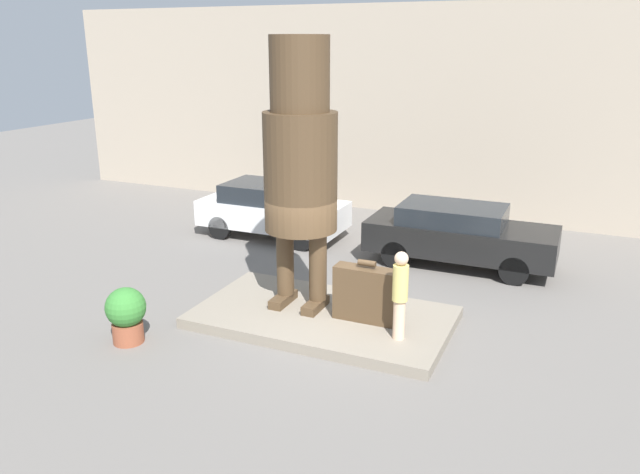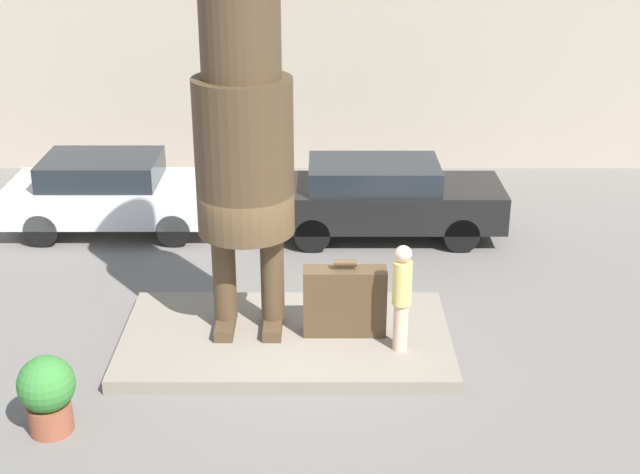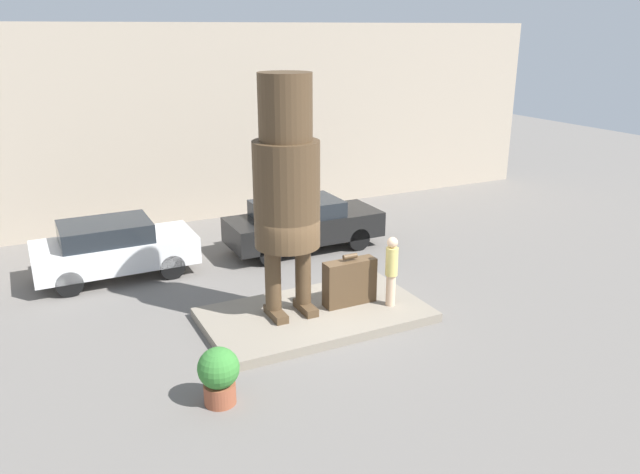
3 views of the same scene
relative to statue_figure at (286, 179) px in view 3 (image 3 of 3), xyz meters
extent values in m
plane|color=slate|center=(0.58, -0.22, -3.39)|extent=(60.00, 60.00, 0.00)
cube|color=gray|center=(0.58, -0.22, -3.28)|extent=(5.15, 2.90, 0.22)
cube|color=tan|center=(0.58, 9.03, -0.05)|extent=(28.00, 0.60, 6.66)
cube|color=#4C3823|center=(-0.37, -0.12, -3.08)|extent=(0.29, 0.84, 0.18)
cube|color=#4C3823|center=(0.37, -0.12, -3.08)|extent=(0.29, 0.84, 0.18)
cylinder|color=#4C3823|center=(-0.37, 0.00, -2.25)|extent=(0.37, 0.37, 1.47)
cylinder|color=#4C3823|center=(0.37, 0.00, -2.25)|extent=(0.37, 0.37, 1.47)
cylinder|color=#4C3823|center=(0.00, 0.00, -0.34)|extent=(1.47, 1.47, 2.36)
cylinder|color=#4C3823|center=(0.00, 0.00, 1.54)|extent=(1.15, 1.15, 1.41)
cube|color=#4C3823|center=(1.50, -0.20, -2.62)|extent=(1.28, 0.39, 1.10)
cylinder|color=#4C3823|center=(1.50, -0.20, -1.97)|extent=(0.35, 0.12, 0.12)
cylinder|color=beige|center=(2.33, -0.71, -2.79)|extent=(0.22, 0.22, 0.77)
cylinder|color=#DBC66B|center=(2.33, -0.71, -2.06)|extent=(0.29, 0.29, 0.68)
sphere|color=beige|center=(2.33, -0.71, -1.59)|extent=(0.26, 0.26, 0.26)
cube|color=silver|center=(-3.10, 4.61, -2.68)|extent=(4.23, 1.86, 0.73)
cube|color=#1E2328|center=(-3.31, 4.61, -2.06)|extent=(2.33, 1.67, 0.51)
cylinder|color=black|center=(-1.79, 5.45, -3.04)|extent=(0.68, 0.18, 0.68)
cylinder|color=black|center=(-1.79, 3.77, -3.04)|extent=(0.68, 0.18, 0.68)
cylinder|color=black|center=(-4.41, 5.45, -3.04)|extent=(0.68, 0.18, 0.68)
cylinder|color=black|center=(-4.41, 3.77, -3.04)|extent=(0.68, 0.18, 0.68)
cube|color=black|center=(2.43, 4.31, -2.66)|extent=(4.71, 1.80, 0.76)
cube|color=#1E2328|center=(2.19, 4.31, -2.05)|extent=(2.59, 1.62, 0.46)
cylinder|color=black|center=(3.89, 5.12, -3.04)|extent=(0.70, 0.18, 0.70)
cylinder|color=black|center=(3.89, 3.50, -3.04)|extent=(0.70, 0.18, 0.70)
cylinder|color=black|center=(0.97, 5.12, -3.04)|extent=(0.70, 0.18, 0.70)
cylinder|color=black|center=(0.97, 3.50, -3.04)|extent=(0.70, 0.18, 0.70)
cylinder|color=brown|center=(-2.48, -2.52, -3.19)|extent=(0.58, 0.58, 0.40)
sphere|color=#387F33|center=(-2.48, -2.52, -2.67)|extent=(0.76, 0.76, 0.76)
camera|label=1|loc=(5.23, -10.94, 2.13)|focal=35.00mm
camera|label=2|loc=(1.12, -12.56, 3.61)|focal=50.00mm
camera|label=3|loc=(-5.24, -12.11, 3.12)|focal=35.00mm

